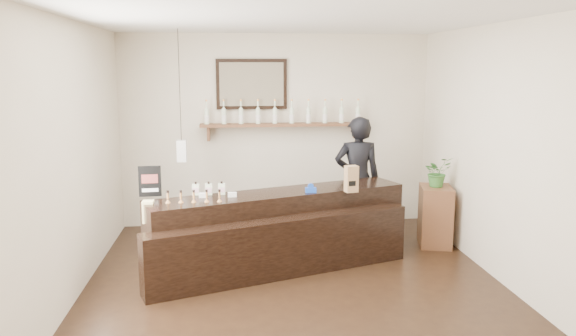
# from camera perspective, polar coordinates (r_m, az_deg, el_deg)

# --- Properties ---
(ground) EXTENTS (5.00, 5.00, 0.00)m
(ground) POSITION_cam_1_polar(r_m,az_deg,el_deg) (6.20, 0.70, -11.79)
(ground) COLOR black
(ground) RESTS_ON ground
(room_shell) EXTENTS (5.00, 5.00, 5.00)m
(room_shell) POSITION_cam_1_polar(r_m,az_deg,el_deg) (5.78, 0.74, 4.06)
(room_shell) COLOR beige
(room_shell) RESTS_ON ground
(back_wall_decor) EXTENTS (2.66, 0.96, 1.69)m
(back_wall_decor) POSITION_cam_1_polar(r_m,az_deg,el_deg) (8.12, -2.31, 6.23)
(back_wall_decor) COLOR brown
(back_wall_decor) RESTS_ON ground
(counter) EXTENTS (3.14, 1.88, 1.03)m
(counter) POSITION_cam_1_polar(r_m,az_deg,el_deg) (6.60, -0.84, -6.61)
(counter) COLOR black
(counter) RESTS_ON ground
(promo_sign) EXTENTS (0.25, 0.04, 0.35)m
(promo_sign) POSITION_cam_1_polar(r_m,az_deg,el_deg) (6.52, -13.85, -1.32)
(promo_sign) COLOR black
(promo_sign) RESTS_ON counter
(paper_bag) EXTENTS (0.16, 0.14, 0.31)m
(paper_bag) POSITION_cam_1_polar(r_m,az_deg,el_deg) (6.61, 6.45, -1.11)
(paper_bag) COLOR #9C7B4B
(paper_bag) RESTS_ON counter
(tape_dispenser) EXTENTS (0.13, 0.06, 0.11)m
(tape_dispenser) POSITION_cam_1_polar(r_m,az_deg,el_deg) (6.56, 2.32, -2.14)
(tape_dispenser) COLOR #1841AA
(tape_dispenser) RESTS_ON counter
(side_cabinet) EXTENTS (0.50, 0.61, 0.79)m
(side_cabinet) POSITION_cam_1_polar(r_m,az_deg,el_deg) (7.66, 14.73, -4.72)
(side_cabinet) COLOR brown
(side_cabinet) RESTS_ON ground
(potted_plant) EXTENTS (0.43, 0.39, 0.39)m
(potted_plant) POSITION_cam_1_polar(r_m,az_deg,el_deg) (7.53, 14.93, -0.39)
(potted_plant) COLOR #366E2C
(potted_plant) RESTS_ON side_cabinet
(shopkeeper) EXTENTS (0.72, 0.50, 1.90)m
(shopkeeper) POSITION_cam_1_polar(r_m,az_deg,el_deg) (7.58, 7.06, -0.29)
(shopkeeper) COLOR black
(shopkeeper) RESTS_ON ground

